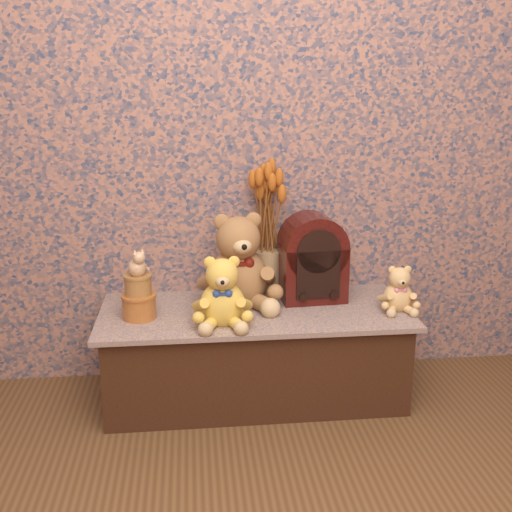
{
  "coord_description": "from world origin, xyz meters",
  "views": [
    {
      "loc": [
        -0.25,
        -1.08,
        1.28
      ],
      "look_at": [
        0.0,
        1.19,
        0.63
      ],
      "focal_mm": 42.89,
      "sensor_mm": 36.0,
      "label": 1
    }
  ],
  "objects_px": {
    "teddy_large": "(237,256)",
    "cathedral_radio": "(312,257)",
    "ceramic_vase": "(268,272)",
    "biscuit_tin_lower": "(139,307)",
    "teddy_medium": "(222,287)",
    "cat_figurine": "(137,261)",
    "teddy_small": "(399,286)"
  },
  "relations": [
    {
      "from": "teddy_small",
      "to": "ceramic_vase",
      "type": "height_order",
      "value": "teddy_small"
    },
    {
      "from": "teddy_small",
      "to": "cat_figurine",
      "type": "relative_size",
      "value": 1.77
    },
    {
      "from": "cathedral_radio",
      "to": "biscuit_tin_lower",
      "type": "relative_size",
      "value": 2.83
    },
    {
      "from": "teddy_small",
      "to": "cathedral_radio",
      "type": "xyz_separation_m",
      "value": [
        -0.32,
        0.17,
        0.08
      ]
    },
    {
      "from": "teddy_large",
      "to": "ceramic_vase",
      "type": "bearing_deg",
      "value": 30.66
    },
    {
      "from": "ceramic_vase",
      "to": "teddy_large",
      "type": "bearing_deg",
      "value": -141.44
    },
    {
      "from": "teddy_large",
      "to": "biscuit_tin_lower",
      "type": "xyz_separation_m",
      "value": [
        -0.4,
        -0.12,
        -0.16
      ]
    },
    {
      "from": "ceramic_vase",
      "to": "cat_figurine",
      "type": "relative_size",
      "value": 1.71
    },
    {
      "from": "teddy_large",
      "to": "ceramic_vase",
      "type": "height_order",
      "value": "teddy_large"
    },
    {
      "from": "teddy_medium",
      "to": "biscuit_tin_lower",
      "type": "distance_m",
      "value": 0.35
    },
    {
      "from": "teddy_medium",
      "to": "ceramic_vase",
      "type": "distance_m",
      "value": 0.38
    },
    {
      "from": "teddy_small",
      "to": "cat_figurine",
      "type": "xyz_separation_m",
      "value": [
        -1.04,
        0.02,
        0.13
      ]
    },
    {
      "from": "biscuit_tin_lower",
      "to": "cat_figurine",
      "type": "xyz_separation_m",
      "value": [
        0.0,
        0.0,
        0.18
      ]
    },
    {
      "from": "ceramic_vase",
      "to": "biscuit_tin_lower",
      "type": "xyz_separation_m",
      "value": [
        -0.53,
        -0.23,
        -0.05
      ]
    },
    {
      "from": "teddy_large",
      "to": "teddy_medium",
      "type": "xyz_separation_m",
      "value": [
        -0.07,
        -0.21,
        -0.06
      ]
    },
    {
      "from": "teddy_medium",
      "to": "cat_figurine",
      "type": "relative_size",
      "value": 2.54
    },
    {
      "from": "teddy_large",
      "to": "cat_figurine",
      "type": "relative_size",
      "value": 3.68
    },
    {
      "from": "ceramic_vase",
      "to": "teddy_small",
      "type": "bearing_deg",
      "value": -26.56
    },
    {
      "from": "teddy_large",
      "to": "cathedral_radio",
      "type": "bearing_deg",
      "value": -2.71
    },
    {
      "from": "teddy_medium",
      "to": "teddy_small",
      "type": "height_order",
      "value": "teddy_medium"
    },
    {
      "from": "cathedral_radio",
      "to": "cat_figurine",
      "type": "height_order",
      "value": "cathedral_radio"
    },
    {
      "from": "ceramic_vase",
      "to": "cat_figurine",
      "type": "bearing_deg",
      "value": -156.58
    },
    {
      "from": "ceramic_vase",
      "to": "cat_figurine",
      "type": "distance_m",
      "value": 0.6
    },
    {
      "from": "teddy_large",
      "to": "cathedral_radio",
      "type": "distance_m",
      "value": 0.32
    },
    {
      "from": "cathedral_radio",
      "to": "ceramic_vase",
      "type": "xyz_separation_m",
      "value": [
        -0.18,
        0.08,
        -0.09
      ]
    },
    {
      "from": "teddy_small",
      "to": "cathedral_radio",
      "type": "relative_size",
      "value": 0.54
    },
    {
      "from": "teddy_medium",
      "to": "ceramic_vase",
      "type": "bearing_deg",
      "value": 58.0
    },
    {
      "from": "biscuit_tin_lower",
      "to": "cat_figurine",
      "type": "relative_size",
      "value": 1.15
    },
    {
      "from": "teddy_medium",
      "to": "cathedral_radio",
      "type": "bearing_deg",
      "value": 32.83
    },
    {
      "from": "teddy_medium",
      "to": "ceramic_vase",
      "type": "relative_size",
      "value": 1.49
    },
    {
      "from": "biscuit_tin_lower",
      "to": "teddy_large",
      "type": "bearing_deg",
      "value": 16.97
    },
    {
      "from": "teddy_large",
      "to": "teddy_medium",
      "type": "distance_m",
      "value": 0.23
    }
  ]
}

